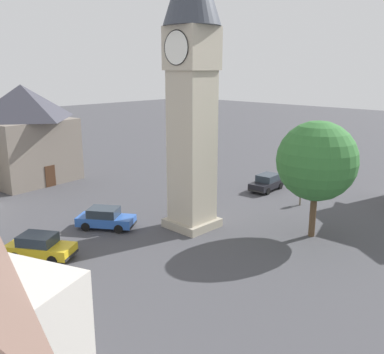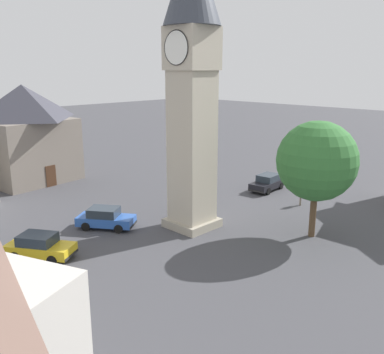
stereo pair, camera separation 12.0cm
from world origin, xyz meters
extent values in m
plane|color=#424247|center=(0.00, 0.00, 0.00)|extent=(200.00, 200.00, 0.00)
cube|color=#A59C89|center=(0.00, 0.00, 0.30)|extent=(3.21, 3.21, 0.60)
cube|color=#B7AD99|center=(0.00, 0.00, 5.89)|extent=(2.57, 2.57, 10.58)
cube|color=#B7AD99|center=(0.00, 0.00, 12.59)|extent=(2.87, 2.87, 2.82)
cylinder|color=white|center=(0.00, 1.47, 12.59)|extent=(2.15, 0.04, 2.15)
torus|color=black|center=(0.00, 1.48, 12.59)|extent=(2.21, 0.06, 2.21)
cube|color=black|center=(0.00, 1.51, 12.83)|extent=(0.05, 0.02, 0.60)
cube|color=black|center=(0.32, 1.51, 12.59)|extent=(0.82, 0.02, 0.04)
cylinder|color=white|center=(0.00, -1.47, 12.59)|extent=(2.15, 0.04, 2.15)
torus|color=black|center=(0.00, -1.48, 12.59)|extent=(2.21, 0.06, 2.21)
cube|color=black|center=(-1.51, 11.85, 0.59)|extent=(2.02, 4.22, 0.64)
cube|color=#28333D|center=(-1.52, 12.00, 1.21)|extent=(1.72, 2.22, 0.64)
cylinder|color=black|center=(-0.61, 10.69, 0.32)|extent=(0.27, 0.66, 0.64)
cylinder|color=black|center=(-2.21, 10.56, 0.32)|extent=(0.27, 0.66, 0.64)
cylinder|color=black|center=(-0.81, 13.14, 0.32)|extent=(0.27, 0.66, 0.64)
cylinder|color=black|center=(-2.40, 13.01, 0.32)|extent=(0.27, 0.66, 0.64)
cube|color=black|center=(-1.35, 9.83, 0.37)|extent=(1.67, 0.25, 0.16)
cube|color=#2D5BB7|center=(-4.27, -4.59, 0.59)|extent=(4.34, 3.72, 0.64)
cube|color=#28333D|center=(-4.39, -4.67, 1.21)|extent=(2.61, 2.47, 0.64)
cylinder|color=black|center=(-3.70, -3.23, 0.32)|extent=(0.65, 0.54, 0.64)
cylinder|color=black|center=(-2.80, -4.55, 0.32)|extent=(0.65, 0.54, 0.64)
cylinder|color=black|center=(-5.73, -4.62, 0.32)|extent=(0.65, 0.54, 0.64)
cylinder|color=black|center=(-4.83, -5.94, 0.32)|extent=(0.65, 0.54, 0.64)
cube|color=black|center=(-2.60, -3.45, 0.37)|extent=(1.04, 1.44, 0.16)
cube|color=gold|center=(-2.94, -10.30, 0.59)|extent=(4.38, 3.62, 0.64)
cube|color=#28333D|center=(-3.07, -10.38, 1.21)|extent=(2.61, 2.44, 0.64)
cylinder|color=black|center=(-2.32, -8.97, 0.32)|extent=(0.66, 0.53, 0.64)
cylinder|color=black|center=(-1.47, -10.32, 0.32)|extent=(0.66, 0.53, 0.64)
cylinder|color=black|center=(-4.40, -10.27, 0.32)|extent=(0.66, 0.53, 0.64)
cylinder|color=black|center=(-3.56, -11.63, 0.32)|extent=(0.66, 0.53, 0.64)
cube|color=black|center=(-1.23, -9.22, 0.37)|extent=(0.99, 1.48, 0.16)
cylinder|color=#706656|center=(3.07, 10.07, 0.41)|extent=(0.13, 0.13, 0.82)
cylinder|color=#706656|center=(3.18, 9.93, 0.41)|extent=(0.13, 0.13, 0.82)
cube|color=#3F9959|center=(3.13, 10.00, 1.12)|extent=(0.39, 0.42, 0.60)
cylinder|color=#3F9959|center=(2.98, 10.19, 1.07)|extent=(0.09, 0.09, 0.60)
cylinder|color=#3F9959|center=(3.27, 9.82, 1.07)|extent=(0.09, 0.09, 0.60)
sphere|color=beige|center=(3.13, 10.00, 1.57)|extent=(0.22, 0.22, 0.22)
sphere|color=black|center=(3.12, 10.00, 1.59)|extent=(0.20, 0.20, 0.20)
cylinder|color=brown|center=(7.23, 4.48, 1.73)|extent=(0.44, 0.44, 3.46)
sphere|color=#337033|center=(7.23, 4.48, 5.34)|extent=(5.38, 5.38, 5.38)
cube|color=slate|center=(-21.39, -2.24, 3.17)|extent=(8.44, 8.88, 6.34)
pyramid|color=#383842|center=(-21.39, -2.24, 8.06)|extent=(8.86, 9.32, 3.44)
cube|color=#422819|center=(-17.58, -1.84, 1.05)|extent=(0.19, 1.10, 2.10)
camera|label=1|loc=(20.34, -21.05, 11.31)|focal=39.53mm
camera|label=2|loc=(20.43, -20.96, 11.31)|focal=39.53mm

